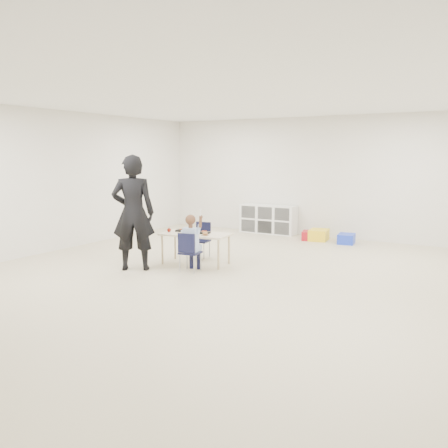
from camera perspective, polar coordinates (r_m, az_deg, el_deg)
The scene contains 16 objects.
room at distance 7.25m, azimuth -0.37°, elevation 4.22°, with size 9.00×9.02×2.80m.
table at distance 8.39m, azimuth -3.43°, elevation -2.95°, with size 1.27×0.76×0.55m.
chair_near at distance 7.86m, azimuth -4.08°, elevation -3.36°, with size 0.32×0.30×0.66m, color black, non-canonical shape.
chair_far at distance 8.91m, azimuth -2.85°, elevation -1.96°, with size 0.32×0.30×0.66m, color black, non-canonical shape.
child at distance 7.83m, azimuth -4.10°, elevation -2.00°, with size 0.44×0.44×1.04m, color #B0C4EF, non-canonical shape.
lunch_tray_near at distance 8.33m, azimuth -2.51°, elevation -1.04°, with size 0.22×0.16×0.03m, color black.
lunch_tray_far at distance 8.58m, azimuth -5.02°, elevation -0.79°, with size 0.22×0.16×0.03m, color black.
milk_carton at distance 8.19m, azimuth -3.59°, elevation -0.97°, with size 0.07×0.07×0.10m, color white.
bread_roll at distance 8.13m, azimuth -2.29°, elevation -1.14°, with size 0.09×0.09×0.07m, color tan.
apple_near at distance 8.45m, azimuth -4.21°, elevation -0.78°, with size 0.07×0.07×0.07m, color maroon.
apple_far at distance 8.53m, azimuth -6.63°, elevation -0.73°, with size 0.07×0.07×0.07m, color maroon.
cubby_shelf at distance 11.68m, azimuth 5.33°, elevation 0.59°, with size 1.40×0.40×0.70m, color white.
adult at distance 8.01m, azimuth -10.87°, elevation 1.32°, with size 0.70×0.46×1.92m, color black.
bin_red at distance 10.93m, azimuth 10.26°, elevation -1.37°, with size 0.32×0.41×0.20m, color #AE111C.
bin_yellow at distance 10.92m, azimuth 11.33°, elevation -1.29°, with size 0.39×0.50×0.25m, color yellow.
bin_blue at distance 10.65m, azimuth 14.51°, elevation -1.73°, with size 0.34×0.44×0.21m, color blue.
Camera 1 is at (3.70, -6.21, 1.92)m, focal length 38.00 mm.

